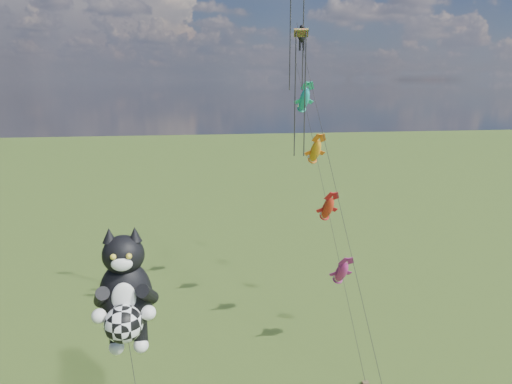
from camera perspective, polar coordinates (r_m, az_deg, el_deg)
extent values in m
ellipsoid|color=black|center=(24.63, -14.61, -11.58)|extent=(3.02, 2.74, 3.62)
ellipsoid|color=black|center=(23.74, -14.93, -6.94)|extent=(2.39, 2.28, 1.83)
cone|color=black|center=(23.51, -16.43, -4.76)|extent=(0.81, 0.81, 0.68)
cone|color=black|center=(23.38, -13.68, -4.69)|extent=(0.81, 0.81, 0.68)
ellipsoid|color=white|center=(23.11, -15.09, -7.95)|extent=(1.05, 0.76, 0.66)
ellipsoid|color=white|center=(23.72, -14.86, -11.66)|extent=(1.21, 0.78, 1.49)
sphere|color=gold|center=(22.95, -16.01, -7.16)|extent=(0.27, 0.27, 0.27)
sphere|color=gold|center=(22.87, -14.31, -7.13)|extent=(0.27, 0.27, 0.27)
sphere|color=white|center=(23.83, -17.50, -13.38)|extent=(0.68, 0.68, 0.68)
sphere|color=white|center=(23.58, -12.19, -13.34)|extent=(0.68, 0.68, 0.68)
sphere|color=white|center=(25.63, -15.65, -16.72)|extent=(0.72, 0.72, 0.72)
sphere|color=white|center=(25.51, -13.01, -16.71)|extent=(0.72, 0.72, 0.72)
sphere|color=white|center=(23.50, -14.91, -14.36)|extent=(1.71, 1.71, 1.71)
cube|color=brown|center=(33.84, 12.40, -20.57)|extent=(0.40, 0.30, 0.22)
cylinder|color=black|center=(36.61, 7.93, -0.61)|extent=(1.18, 15.80, 20.05)
ellipsoid|color=#D83383|center=(34.84, 9.74, -8.97)|extent=(0.90, 2.03, 2.23)
ellipsoid|color=#E54C19|center=(36.29, 8.19, -1.82)|extent=(0.90, 2.03, 2.23)
ellipsoid|color=yellow|center=(38.28, 6.79, 4.68)|extent=(0.90, 2.03, 2.23)
ellipsoid|color=#198FBF|center=(40.74, 5.53, 10.47)|extent=(0.90, 2.03, 2.23)
cylinder|color=black|center=(28.72, 9.71, -2.18)|extent=(1.59, 17.02, 22.17)
cube|color=#129134|center=(32.73, 5.18, 17.67)|extent=(0.91, 0.50, 0.52)
cylinder|color=black|center=(32.55, 4.50, 10.74)|extent=(0.08, 0.08, 7.92)
cylinder|color=black|center=(32.70, 5.58, 10.73)|extent=(0.08, 0.08, 7.92)
cylinder|color=black|center=(35.83, 3.96, 18.37)|extent=(0.08, 0.08, 8.89)
cylinder|color=black|center=(36.03, 5.41, 18.32)|extent=(0.08, 0.08, 8.89)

